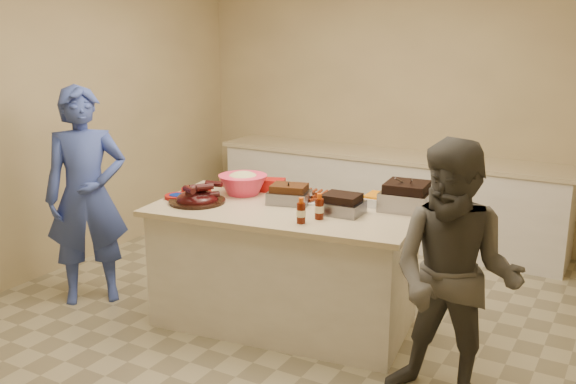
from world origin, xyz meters
The scene contains 19 objects.
room centered at (0.00, 0.00, 0.00)m, with size 4.50×5.00×2.70m, color tan, non-canonical shape.
back_counter centered at (0.00, 2.20, 0.45)m, with size 3.60×0.64×0.90m, color silver, non-canonical shape.
island centered at (0.06, 0.03, 0.00)m, with size 1.87×0.99×0.89m, color silver, non-canonical shape.
rib_platter centered at (-0.56, -0.18, 0.89)m, with size 0.41×0.41×0.17m, color #3B0A0B, non-canonical shape.
pulled_pork_tray centered at (0.03, 0.13, 0.89)m, with size 0.29×0.22×0.09m, color #47230F.
brisket_tray centered at (0.48, 0.08, 0.89)m, with size 0.28×0.24×0.09m, color black.
roasting_pan centered at (0.82, 0.41, 0.89)m, with size 0.33×0.33×0.13m, color gray.
coleslaw_bowl centered at (-0.40, 0.18, 0.89)m, with size 0.37×0.37×0.25m, color #FE345B, non-canonical shape.
sausage_plate centered at (0.18, 0.28, 0.89)m, with size 0.27×0.27×0.05m, color silver.
mac_cheese_dish centered at (0.67, 0.42, 0.89)m, with size 0.31×0.23×0.08m, color orange.
bbq_bottle_a centered at (0.34, -0.25, 0.89)m, with size 0.06×0.06×0.17m, color #451004.
bbq_bottle_b centered at (0.40, -0.11, 0.89)m, with size 0.06×0.06×0.18m, color #451004.
mustard_bottle centered at (-0.09, 0.19, 0.89)m, with size 0.04×0.04×0.12m, color yellow.
sauce_bowl centered at (-0.07, 0.29, 0.89)m, with size 0.12×0.04×0.12m, color silver.
plate_stack_large centered at (-0.76, 0.07, 0.89)m, with size 0.23×0.23×0.03m, color maroon.
plate_stack_small centered at (-0.76, -0.16, 0.89)m, with size 0.18×0.18×0.03m, color maroon.
plastic_cup centered at (-0.67, 0.32, 0.89)m, with size 0.10×0.10×0.10m, color #AA5C23.
basket_stack centered at (-0.26, 0.38, 0.89)m, with size 0.19×0.14×0.09m, color maroon.
guest_blue centered at (-1.49, -0.37, 0.00)m, with size 0.62×1.71×0.41m, color #364AA2.
Camera 1 is at (2.25, -3.76, 2.14)m, focal length 40.00 mm.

